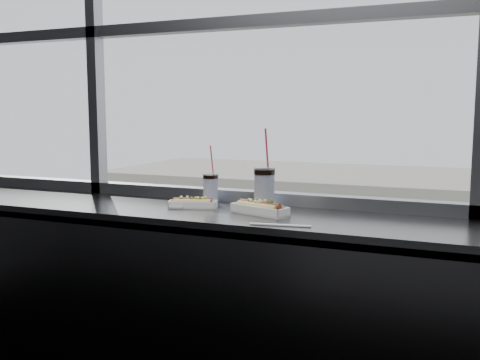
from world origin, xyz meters
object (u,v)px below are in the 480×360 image
at_px(car_far_a, 270,323).
at_px(soda_cup_left, 211,187).
at_px(pedestrian_b, 409,318).
at_px(wrapper, 176,207).
at_px(tree_center, 443,275).
at_px(hotdog_tray_right, 260,208).
at_px(tree_left, 293,268).
at_px(hotdog_tray_left, 193,203).
at_px(pedestrian_a, 303,297).
at_px(loose_straw, 280,225).
at_px(soda_cup_right, 264,186).

bearing_deg(car_far_a, soda_cup_left, -160.46).
bearing_deg(pedestrian_b, wrapper, -178.12).
height_order(car_far_a, tree_center, tree_center).
bearing_deg(pedestrian_b, hotdog_tray_right, -177.27).
bearing_deg(tree_left, hotdog_tray_left, -74.34).
bearing_deg(pedestrian_a, soda_cup_left, -165.55).
bearing_deg(loose_straw, pedestrian_b, 83.89).
relative_size(soda_cup_right, tree_left, 0.08).
height_order(hotdog_tray_right, wrapper, hotdog_tray_right).
height_order(car_far_a, tree_left, tree_left).
xyz_separation_m(pedestrian_a, tree_left, (-0.56, -0.56, 1.94)).
bearing_deg(wrapper, soda_cup_right, 18.43).
distance_m(soda_cup_left, tree_center, 29.39).
relative_size(wrapper, tree_center, 0.02).
distance_m(soda_cup_right, pedestrian_a, 31.73).
relative_size(hotdog_tray_left, car_far_a, 0.04).
relative_size(pedestrian_b, tree_center, 0.39).
height_order(soda_cup_right, pedestrian_b, soda_cup_right).
height_order(pedestrian_b, tree_center, tree_center).
xyz_separation_m(pedestrian_b, tree_left, (-6.94, 0.27, 2.03)).
bearing_deg(pedestrian_a, car_far_a, 172.11).
height_order(loose_straw, wrapper, wrapper).
bearing_deg(hotdog_tray_right, wrapper, -157.23).
bearing_deg(loose_straw, tree_center, 80.55).
xyz_separation_m(wrapper, tree_left, (-7.86, 28.31, -8.98)).
height_order(wrapper, pedestrian_a, wrapper).
xyz_separation_m(hotdog_tray_left, tree_center, (0.67, 28.26, -8.44)).
bearing_deg(soda_cup_left, loose_straw, -36.86).
bearing_deg(pedestrian_b, loose_straw, -176.95).
bearing_deg(hotdog_tray_right, tree_left, 125.05).
xyz_separation_m(hotdog_tray_left, loose_straw, (0.52, -0.24, -0.02)).
relative_size(wrapper, tree_left, 0.02).
bearing_deg(soda_cup_left, pedestrian_a, 104.45).
bearing_deg(pedestrian_b, tree_center, -80.85).
distance_m(wrapper, car_far_a, 27.84).
bearing_deg(tree_left, wrapper, -74.49).
bearing_deg(wrapper, hotdog_tray_left, 43.82).
height_order(pedestrian_b, tree_left, tree_left).
height_order(hotdog_tray_right, pedestrian_b, hotdog_tray_right).
xyz_separation_m(wrapper, pedestrian_b, (-0.92, 28.05, -11.02)).
bearing_deg(soda_cup_right, pedestrian_a, 105.00).
xyz_separation_m(pedestrian_b, tree_center, (1.65, 0.27, 2.58)).
bearing_deg(loose_straw, hotdog_tray_left, 146.23).
bearing_deg(pedestrian_b, hotdog_tray_left, -177.99).
xyz_separation_m(loose_straw, tree_center, (0.14, 28.49, -8.42)).
xyz_separation_m(hotdog_tray_left, pedestrian_b, (-0.98, 27.99, -11.03)).
height_order(hotdog_tray_left, hotdog_tray_right, hotdog_tray_right).
xyz_separation_m(soda_cup_right, tree_left, (-8.26, 28.18, -9.09)).
relative_size(car_far_a, tree_center, 1.15).
bearing_deg(loose_straw, hotdog_tray_right, 119.31).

